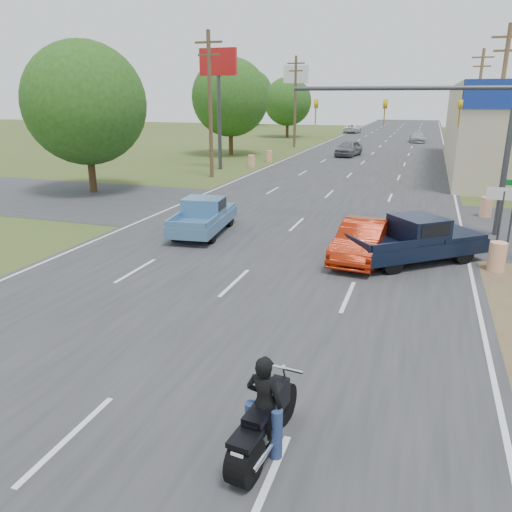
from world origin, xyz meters
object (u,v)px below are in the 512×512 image
(distant_car_silver, at_px, (417,137))
(rider, at_px, (264,409))
(motorcycle, at_px, (262,428))
(distant_car_white, at_px, (353,129))
(red_convertible, at_px, (362,241))
(distant_car_grey, at_px, (349,148))
(navy_pickup, at_px, (418,239))
(blue_pickup, at_px, (204,215))

(distant_car_silver, bearing_deg, rider, -94.87)
(motorcycle, distance_m, rider, 0.32)
(rider, height_order, distant_car_white, rider)
(red_convertible, height_order, distant_car_grey, distant_car_grey)
(distant_car_white, bearing_deg, distant_car_silver, 127.69)
(red_convertible, distance_m, rider, 11.02)
(red_convertible, bearing_deg, navy_pickup, 17.28)
(motorcycle, relative_size, distant_car_silver, 0.53)
(blue_pickup, height_order, distant_car_grey, blue_pickup)
(red_convertible, height_order, distant_car_silver, red_convertible)
(rider, bearing_deg, red_convertible, -84.07)
(motorcycle, xyz_separation_m, distant_car_grey, (-5.33, 43.99, 0.22))
(navy_pickup, xyz_separation_m, distant_car_white, (-11.89, 65.83, -0.16))
(red_convertible, distance_m, distant_car_grey, 33.36)
(red_convertible, relative_size, distant_car_white, 0.88)
(motorcycle, height_order, distant_car_grey, distant_car_grey)
(blue_pickup, bearing_deg, motorcycle, -68.63)
(rider, distance_m, navy_pickup, 11.60)
(red_convertible, xyz_separation_m, blue_pickup, (-6.96, 1.60, 0.07))
(motorcycle, relative_size, distant_car_white, 0.49)
(rider, relative_size, distant_car_white, 0.35)
(motorcycle, height_order, navy_pickup, navy_pickup)
(blue_pickup, xyz_separation_m, distant_car_white, (-3.04, 64.63, -0.10))
(blue_pickup, distance_m, distant_car_silver, 50.59)
(red_convertible, bearing_deg, distant_car_white, 103.97)
(rider, distance_m, blue_pickup, 14.32)
(distant_car_silver, bearing_deg, red_convertible, -94.80)
(motorcycle, distance_m, distant_car_white, 77.93)
(rider, xyz_separation_m, blue_pickup, (-6.78, 12.61, -0.07))
(rider, xyz_separation_m, distant_car_white, (-9.83, 77.24, -0.17))
(red_convertible, distance_m, motorcycle, 11.09)
(red_convertible, xyz_separation_m, distant_car_grey, (-5.52, 32.90, 0.05))
(motorcycle, distance_m, navy_pickup, 11.67)
(navy_pickup, height_order, distant_car_silver, navy_pickup)
(red_convertible, distance_m, blue_pickup, 7.14)
(blue_pickup, bearing_deg, distant_car_white, 85.97)
(red_convertible, xyz_separation_m, rider, (-0.17, -11.02, 0.14))
(red_convertible, height_order, blue_pickup, blue_pickup)
(red_convertible, relative_size, distant_car_silver, 0.95)
(navy_pickup, relative_size, distant_car_white, 1.03)
(red_convertible, relative_size, motorcycle, 1.79)
(navy_pickup, bearing_deg, red_convertible, -118.19)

